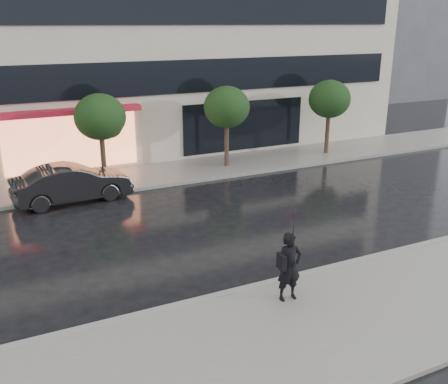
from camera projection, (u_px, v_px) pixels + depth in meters
ground at (283, 263)px, 14.87m from camera, size 120.00×120.00×0.00m
sidewalk_near at (354, 317)px, 12.08m from camera, size 60.00×4.50×0.12m
sidewalk_far at (167, 173)px, 23.60m from camera, size 60.00×3.50×0.12m
curb_near at (302, 276)px, 14.00m from camera, size 60.00×0.25×0.14m
curb_far at (181, 183)px, 22.10m from camera, size 60.00×0.25×0.14m
bg_building_right at (363, 9)px, 46.82m from camera, size 12.00×12.00×16.00m
tree_mid_west at (101, 118)px, 21.28m from camera, size 2.20×2.20×3.99m
tree_mid_east at (228, 108)px, 23.74m from camera, size 2.20×2.20×3.99m
tree_far_east at (330, 100)px, 26.20m from camera, size 2.20×2.20×3.99m
parked_car at (72, 183)px, 19.80m from camera, size 4.70×1.98×1.51m
pedestrian_with_umbrella at (291, 246)px, 12.30m from camera, size 0.88×0.89×2.39m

